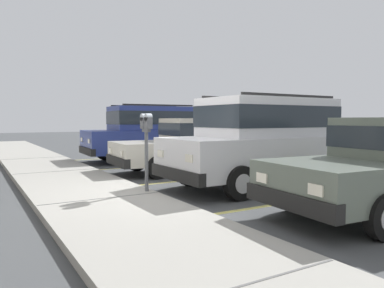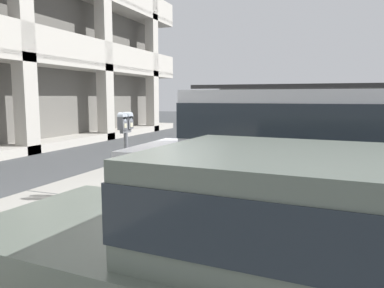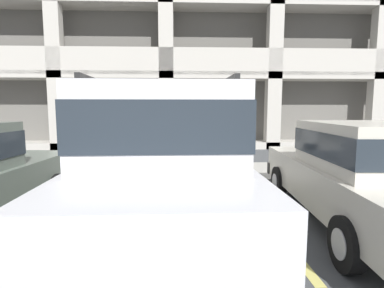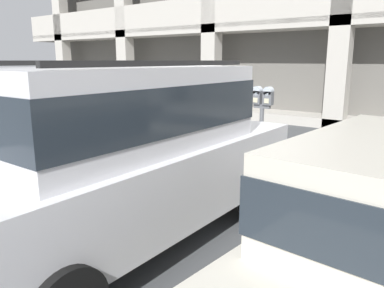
{
  "view_description": "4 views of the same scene",
  "coord_description": "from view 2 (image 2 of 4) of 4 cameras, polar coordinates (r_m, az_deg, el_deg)",
  "views": [
    {
      "loc": [
        -6.4,
        3.27,
        1.51
      ],
      "look_at": [
        0.43,
        -0.8,
        0.99
      ],
      "focal_mm": 35.0,
      "sensor_mm": 36.0,
      "label": 1
    },
    {
      "loc": [
        -5.36,
        -2.96,
        1.88
      ],
      "look_at": [
        -0.22,
        -1.03,
        1.19
      ],
      "focal_mm": 35.0,
      "sensor_mm": 36.0,
      "label": 2
    },
    {
      "loc": [
        0.17,
        -6.46,
        1.72
      ],
      "look_at": [
        0.41,
        -0.59,
        1.04
      ],
      "focal_mm": 28.0,
      "sensor_mm": 36.0,
      "label": 3
    },
    {
      "loc": [
        3.0,
        -5.2,
        2.04
      ],
      "look_at": [
        -0.1,
        -1.13,
        0.89
      ],
      "focal_mm": 35.0,
      "sensor_mm": 36.0,
      "label": 4
    }
  ],
  "objects": [
    {
      "name": "parking_stall_lines",
      "position": [
        7.31,
        7.63,
        -7.75
      ],
      "size": [
        12.4,
        4.8,
        0.01
      ],
      "color": "#DBD16B",
      "rests_on": "ground_plane"
    },
    {
      "name": "blue_coupe",
      "position": [
        11.52,
        18.02,
        2.88
      ],
      "size": [
        2.19,
        4.87,
        2.03
      ],
      "rotation": [
        0.0,
        0.0,
        -0.05
      ],
      "color": "navy",
      "rests_on": "ground_plane"
    },
    {
      "name": "dark_hatchback",
      "position": [
        8.3,
        15.94,
        -0.43
      ],
      "size": [
        2.04,
        4.58,
        1.54
      ],
      "rotation": [
        0.0,
        0.0,
        -0.07
      ],
      "color": "beige",
      "rests_on": "ground_plane"
    },
    {
      "name": "sidewalk",
      "position": [
        7.09,
        -17.45,
        -8.04
      ],
      "size": [
        40.0,
        2.2,
        0.12
      ],
      "color": "#9E9B93",
      "rests_on": "ground_plane"
    },
    {
      "name": "parking_meter_near",
      "position": [
        6.52,
        -10.06,
        1.43
      ],
      "size": [
        0.35,
        0.12,
        1.5
      ],
      "color": "#595B60",
      "rests_on": "sidewalk"
    },
    {
      "name": "red_sedan",
      "position": [
        2.64,
        12.8,
        -16.66
      ],
      "size": [
        2.06,
        4.59,
        1.54
      ],
      "rotation": [
        0.0,
        0.0,
        -0.07
      ],
      "color": "#5B665B",
      "rests_on": "ground_plane"
    },
    {
      "name": "ground_plane",
      "position": [
        6.42,
        -8.08,
        -10.38
      ],
      "size": [
        80.0,
        80.0,
        0.1
      ],
      "color": "#444749"
    },
    {
      "name": "silver_suv",
      "position": [
        5.41,
        15.34,
        -1.48
      ],
      "size": [
        2.06,
        4.8,
        2.03
      ],
      "rotation": [
        0.0,
        0.0,
        0.01
      ],
      "color": "silver",
      "rests_on": "ground_plane"
    }
  ]
}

